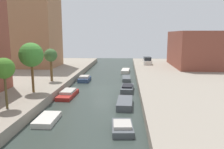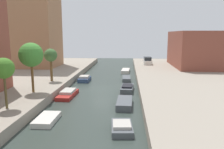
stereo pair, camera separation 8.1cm
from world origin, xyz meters
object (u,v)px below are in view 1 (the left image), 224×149
object	(u,v)px
street_tree_0	(4,69)
street_tree_2	(51,56)
moored_boat_right_5	(125,71)
moored_boat_right_2	(125,103)
moored_boat_left_1	(47,119)
moored_boat_right_3	(127,88)
moored_boat_left_3	(84,79)
parked_car	(147,61)
street_tree_1	(31,55)
moored_boat_left_2	(68,94)
moored_boat_right_1	(122,127)
low_block_right	(198,49)
moored_boat_right_4	(126,79)
apartment_tower_far	(31,17)

from	to	relation	value
street_tree_0	street_tree_2	world-z (taller)	street_tree_2
moored_boat_right_5	moored_boat_right_2	bearing A→B (deg)	-89.68
street_tree_2	moored_boat_left_1	world-z (taller)	street_tree_2
moored_boat_right_3	moored_boat_right_5	world-z (taller)	moored_boat_right_3
moored_boat_left_3	street_tree_2	bearing A→B (deg)	-128.00
moored_boat_right_3	parked_car	bearing A→B (deg)	78.17
street_tree_1	moored_boat_left_3	distance (m)	12.78
street_tree_0	moored_boat_left_3	distance (m)	17.85
moored_boat_left_2	street_tree_0	bearing A→B (deg)	-114.15
street_tree_2	moored_boat_right_2	bearing A→B (deg)	-36.35
parked_car	moored_boat_left_1	distance (m)	34.41
moored_boat_left_1	moored_boat_right_1	size ratio (longest dim) A/B	1.01
moored_boat_right_3	moored_boat_right_5	distance (m)	15.22
parked_car	moored_boat_left_2	world-z (taller)	parked_car
street_tree_1	moored_boat_left_1	distance (m)	8.87
low_block_right	street_tree_0	world-z (taller)	low_block_right
moored_boat_left_3	moored_boat_right_3	bearing A→B (deg)	-40.81
moored_boat_left_2	moored_boat_right_5	size ratio (longest dim) A/B	1.09
moored_boat_left_1	moored_boat_right_3	size ratio (longest dim) A/B	0.78
street_tree_0	moored_boat_left_1	world-z (taller)	street_tree_0
street_tree_0	moored_boat_left_1	bearing A→B (deg)	-7.27
moored_boat_left_3	moored_boat_right_4	distance (m)	6.94
moored_boat_right_3	moored_boat_left_3	bearing A→B (deg)	139.19
street_tree_1	parked_car	size ratio (longest dim) A/B	1.21
low_block_right	moored_boat_left_1	world-z (taller)	low_block_right
moored_boat_left_1	moored_boat_right_1	bearing A→B (deg)	-12.13
street_tree_1	moored_boat_left_3	size ratio (longest dim) A/B	1.76
moored_boat_right_5	street_tree_2	bearing A→B (deg)	-126.62
low_block_right	moored_boat_right_5	xyz separation A→B (m)	(-14.88, -2.87, -4.29)
moored_boat_right_2	moored_boat_right_5	size ratio (longest dim) A/B	0.96
parked_car	moored_boat_right_1	size ratio (longest dim) A/B	1.48
street_tree_0	moored_boat_left_3	bearing A→B (deg)	77.43
moored_boat_left_1	apartment_tower_far	bearing A→B (deg)	114.76
street_tree_1	moored_boat_right_3	bearing A→B (deg)	25.48
street_tree_0	moored_boat_right_3	xyz separation A→B (m)	(10.78, 10.88, -4.21)
low_block_right	street_tree_0	size ratio (longest dim) A/B	3.22
parked_car	moored_boat_right_3	size ratio (longest dim) A/B	1.14
moored_boat_left_2	moored_boat_right_4	size ratio (longest dim) A/B	1.22
moored_boat_right_1	moored_boat_right_5	distance (m)	28.00
moored_boat_left_1	low_block_right	bearing A→B (deg)	53.90
moored_boat_right_1	street_tree_0	bearing A→B (deg)	169.63
low_block_right	moored_boat_right_4	xyz separation A→B (m)	(-14.67, -10.85, -4.31)
moored_boat_left_2	moored_boat_right_5	xyz separation A→B (m)	(6.93, 18.35, -0.00)
moored_boat_left_1	moored_boat_right_4	size ratio (longest dim) A/B	0.84
street_tree_2	moored_boat_right_4	size ratio (longest dim) A/B	1.22
moored_boat_right_2	moored_boat_left_2	bearing A→B (deg)	154.35
low_block_right	parked_car	world-z (taller)	low_block_right
street_tree_2	moored_boat_left_1	size ratio (longest dim) A/B	1.45
apartment_tower_far	street_tree_2	world-z (taller)	apartment_tower_far
moored_boat_right_4	moored_boat_right_1	bearing A→B (deg)	-90.58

